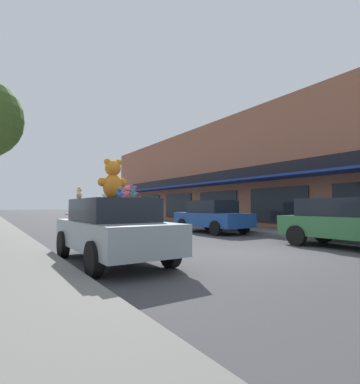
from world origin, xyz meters
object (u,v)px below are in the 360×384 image
at_px(plush_art_car, 112,228).
at_px(parked_car_far_center, 212,216).
at_px(teddy_bear_white, 106,194).
at_px(teddy_bear_yellow, 120,194).
at_px(teddy_bear_purple, 134,193).
at_px(parked_car_far_left, 347,221).
at_px(teddy_bear_green, 133,194).
at_px(teddy_bear_blue, 120,193).
at_px(teddy_bear_pink, 127,193).
at_px(teddy_bear_red, 114,194).
at_px(teddy_bear_cream, 79,193).
at_px(teddy_bear_giant, 113,180).

relative_size(plush_art_car, parked_car_far_center, 0.97).
relative_size(teddy_bear_white, teddy_bear_yellow, 1.00).
bearing_deg(teddy_bear_purple, parked_car_far_left, -176.75).
xyz_separation_m(teddy_bear_yellow, teddy_bear_green, (-0.14, -1.17, -0.03)).
bearing_deg(parked_car_far_center, teddy_bear_yellow, -147.23).
bearing_deg(teddy_bear_white, plush_art_car, 126.07).
height_order(teddy_bear_white, teddy_bear_blue, teddy_bear_white).
bearing_deg(teddy_bear_green, teddy_bear_blue, 12.36).
distance_m(teddy_bear_pink, parked_car_far_center, 8.05).
bearing_deg(teddy_bear_red, teddy_bear_purple, 114.12).
height_order(teddy_bear_green, parked_car_far_center, teddy_bear_green).
distance_m(teddy_bear_red, parked_car_far_center, 8.41).
bearing_deg(teddy_bear_cream, teddy_bear_pink, 83.50).
bearing_deg(plush_art_car, teddy_bear_yellow, 56.16).
bearing_deg(teddy_bear_pink, teddy_bear_blue, 89.05).
distance_m(teddy_bear_cream, teddy_bear_green, 1.68).
relative_size(teddy_bear_giant, teddy_bear_green, 4.40).
bearing_deg(teddy_bear_purple, plush_art_car, 33.93).
height_order(plush_art_car, teddy_bear_white, teddy_bear_white).
distance_m(teddy_bear_cream, teddy_bear_blue, 1.57).
relative_size(teddy_bear_white, teddy_bear_red, 1.01).
height_order(teddy_bear_blue, teddy_bear_red, teddy_bear_red).
bearing_deg(plush_art_car, teddy_bear_blue, -89.48).
bearing_deg(teddy_bear_giant, teddy_bear_pink, -140.58).
height_order(teddy_bear_white, teddy_bear_purple, teddy_bear_purple).
xyz_separation_m(teddy_bear_giant, teddy_bear_cream, (-0.55, 0.98, -0.31)).
relative_size(teddy_bear_yellow, teddy_bear_red, 1.01).
relative_size(teddy_bear_yellow, parked_car_far_left, 0.07).
relative_size(teddy_bear_white, parked_car_far_left, 0.07).
xyz_separation_m(teddy_bear_cream, teddy_bear_green, (0.88, -1.44, -0.05)).
height_order(teddy_bear_cream, parked_car_far_left, teddy_bear_cream).
bearing_deg(plush_art_car, parked_car_far_left, -14.37).
distance_m(plush_art_car, teddy_bear_cream, 1.42).
relative_size(teddy_bear_green, parked_car_far_left, 0.05).
bearing_deg(teddy_bear_white, teddy_bear_yellow, -130.47).
distance_m(teddy_bear_white, teddy_bear_purple, 0.77).
bearing_deg(teddy_bear_blue, teddy_bear_purple, -116.60).
bearing_deg(teddy_bear_red, teddy_bear_pink, 144.85).
bearing_deg(teddy_bear_red, teddy_bear_green, 54.94).
xyz_separation_m(teddy_bear_cream, teddy_bear_purple, (1.17, -0.84, 0.01)).
bearing_deg(teddy_bear_cream, teddy_bear_blue, 42.72).
xyz_separation_m(teddy_bear_giant, teddy_bear_blue, (-0.00, -0.49, -0.35)).
height_order(plush_art_car, teddy_bear_purple, teddy_bear_purple).
height_order(teddy_bear_cream, teddy_bear_green, teddy_bear_cream).
bearing_deg(teddy_bear_white, parked_car_far_left, -157.84).
xyz_separation_m(teddy_bear_cream, teddy_bear_blue, (0.54, -1.47, -0.04)).
height_order(plush_art_car, teddy_bear_yellow, teddy_bear_yellow).
height_order(teddy_bear_giant, parked_car_far_left, teddy_bear_giant).
xyz_separation_m(teddy_bear_giant, teddy_bear_yellow, (0.48, 0.71, -0.33)).
bearing_deg(teddy_bear_yellow, teddy_bear_blue, 110.72).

